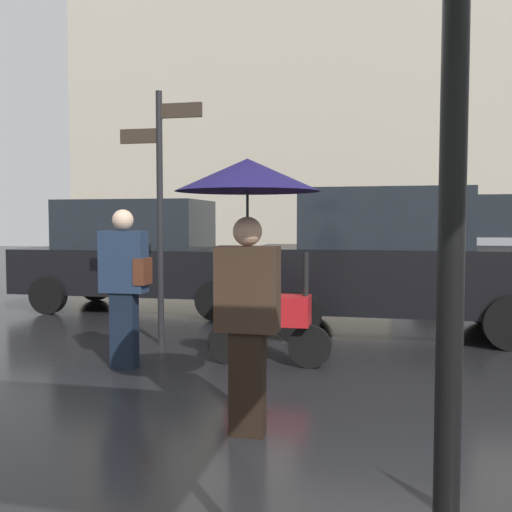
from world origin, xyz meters
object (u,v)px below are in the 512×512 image
Objects in this scene: parked_car_left at (144,255)px; parked_car_distant at (485,245)px; pedestrian_with_bag at (125,279)px; street_signpost at (160,193)px; parked_scooter at (264,315)px; pedestrian_with_umbrella at (247,214)px; parked_car_right at (393,260)px.

parked_car_distant reaches higher than parked_car_left.
street_signpost reaches higher than pedestrian_with_bag.
pedestrian_with_bag is 1.25× the size of parked_scooter.
pedestrian_with_umbrella reaches higher than pedestrian_with_bag.
street_signpost reaches higher than parked_scooter.
parked_car_left is (-1.45, 3.90, 0.01)m from pedestrian_with_bag.
parked_car_left is 1.12× the size of parked_car_distant.
parked_car_left is at bearing 19.71° from parked_car_distant.
parked_scooter is (1.43, 0.41, -0.40)m from pedestrian_with_bag.
street_signpost is (-0.07, 1.21, 0.97)m from pedestrian_with_bag.
pedestrian_with_bag is 0.42× the size of parked_car_right.
pedestrian_with_bag is at bearing -86.59° from street_signpost.
pedestrian_with_umbrella is at bearing -57.80° from street_signpost.
parked_car_right reaches higher than pedestrian_with_bag.
street_signpost is at bearing -27.02° from pedestrian_with_umbrella.
parked_car_distant is at bearing -78.35° from pedestrian_with_umbrella.
parked_car_distant is at bearing 51.94° from street_signpost.
parked_car_right reaches higher than parked_scooter.
pedestrian_with_umbrella is 0.63× the size of street_signpost.
parked_car_left is at bearing -73.64° from pedestrian_with_bag.
pedestrian_with_umbrella is 4.47m from parked_car_right.
pedestrian_with_umbrella is 1.48× the size of parked_scooter.
parked_car_left is 7.31m from parked_car_distant.
street_signpost reaches higher than parked_car_left.
parked_car_distant reaches higher than parked_scooter.
street_signpost is (-1.50, 0.80, 1.37)m from parked_scooter.
parked_scooter is (-0.28, 2.03, -1.06)m from pedestrian_with_umbrella.
parked_scooter is at bearing -28.06° from street_signpost.
pedestrian_with_umbrella is 2.31m from parked_scooter.
parked_car_left reaches higher than pedestrian_with_bag.
parked_car_distant is 8.09m from street_signpost.
pedestrian_with_umbrella is at bearing -100.76° from parked_car_right.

